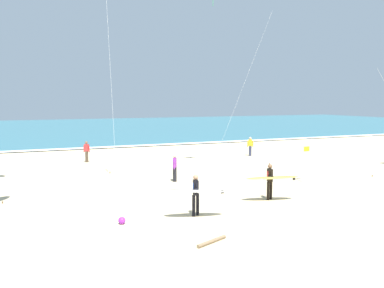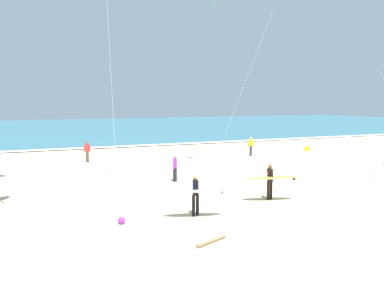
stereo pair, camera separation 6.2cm
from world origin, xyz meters
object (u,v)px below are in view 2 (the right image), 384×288
at_px(bystander_red_top, 87,151).
at_px(driftwood_log, 211,241).
at_px(surfer_lead, 271,179).
at_px(bystander_yellow_top, 251,146).
at_px(surfer_trailing, 196,192).
at_px(beach_ball, 122,220).
at_px(bystander_purple_top, 175,168).
at_px(lifeguard_flag, 304,160).

xyz_separation_m(bystander_red_top, driftwood_log, (0.65, -19.96, -0.75)).
height_order(surfer_lead, bystander_yellow_top, surfer_lead).
xyz_separation_m(surfer_trailing, beach_ball, (-3.01, 0.26, -0.91)).
relative_size(bystander_purple_top, bystander_red_top, 1.00).
distance_m(surfer_lead, bystander_red_top, 16.82).
bearing_deg(surfer_lead, driftwood_log, -141.02).
bearing_deg(surfer_lead, bystander_red_top, 110.25).
bearing_deg(surfer_lead, lifeguard_flag, 35.29).
xyz_separation_m(bystander_red_top, bystander_yellow_top, (13.22, -1.88, 0.00)).
bearing_deg(surfer_lead, surfer_trailing, -165.31).
distance_m(surfer_lead, beach_ball, 7.48).
height_order(surfer_lead, bystander_red_top, surfer_lead).
relative_size(lifeguard_flag, driftwood_log, 1.53).
bearing_deg(bystander_purple_top, beach_ball, -125.11).
distance_m(lifeguard_flag, beach_ball, 12.42).
xyz_separation_m(surfer_lead, bystander_yellow_top, (7.39, 13.89, -0.24)).
bearing_deg(driftwood_log, beach_ball, 123.66).
bearing_deg(lifeguard_flag, surfer_trailing, -154.14).
bearing_deg(surfer_trailing, bystander_purple_top, 75.36).
bearing_deg(bystander_red_top, surfer_lead, -69.75).
relative_size(surfer_lead, lifeguard_flag, 1.22).
bearing_deg(beach_ball, bystander_purple_top, 54.89).
bearing_deg(driftwood_log, lifeguard_flag, 37.34).
bearing_deg(surfer_lead, bystander_purple_top, 112.08).
bearing_deg(beach_ball, surfer_lead, 6.83).
height_order(surfer_lead, surfer_trailing, same).
bearing_deg(bystander_red_top, lifeguard_flag, -51.32).
xyz_separation_m(bystander_red_top, beach_ball, (-1.55, -16.66, -0.67)).
bearing_deg(surfer_trailing, lifeguard_flag, 25.86).
bearing_deg(bystander_yellow_top, bystander_red_top, 171.89).
xyz_separation_m(bystander_yellow_top, lifeguard_flag, (-3.05, -10.82, 0.45)).
bearing_deg(lifeguard_flag, bystander_purple_top, 156.17).
xyz_separation_m(surfer_trailing, bystander_yellow_top, (11.75, 15.04, -0.24)).
relative_size(surfer_trailing, bystander_purple_top, 1.58).
relative_size(bystander_red_top, driftwood_log, 1.16).
bearing_deg(bystander_purple_top, lifeguard_flag, -23.83).
relative_size(bystander_purple_top, bystander_yellow_top, 1.00).
relative_size(bystander_purple_top, beach_ball, 5.68).
height_order(surfer_lead, lifeguard_flag, lifeguard_flag).
relative_size(surfer_lead, beach_ball, 9.16).
distance_m(beach_ball, driftwood_log, 3.97).
xyz_separation_m(surfer_lead, surfer_trailing, (-4.36, -1.14, -0.00)).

